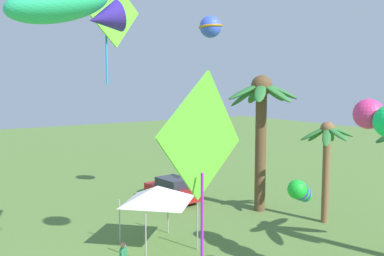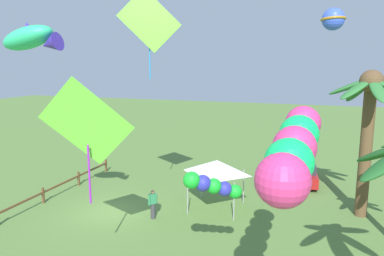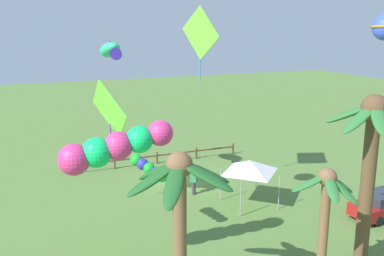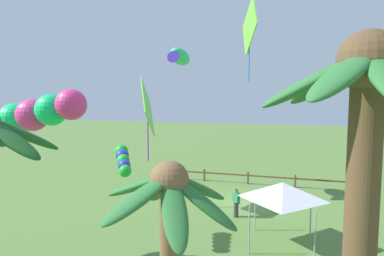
% 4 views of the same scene
% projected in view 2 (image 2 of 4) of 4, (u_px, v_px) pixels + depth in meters
% --- Properties ---
extents(ground_plane, '(120.00, 120.00, 0.00)m').
position_uv_depth(ground_plane, '(111.00, 212.00, 20.47)').
color(ground_plane, '#567A38').
extents(palm_tree_2, '(4.04, 4.22, 7.91)m').
position_uv_depth(palm_tree_2, '(369.00, 112.00, 18.99)').
color(palm_tree_2, brown).
rests_on(palm_tree_2, ground).
extents(rail_fence, '(13.81, 0.12, 0.95)m').
position_uv_depth(rail_fence, '(43.00, 194.00, 21.64)').
color(rail_fence, brown).
rests_on(rail_fence, ground).
extents(parked_car_0, '(4.05, 2.07, 1.51)m').
position_uv_depth(parked_car_0, '(303.00, 173.00, 25.16)').
color(parked_car_0, '#A51919').
rests_on(parked_car_0, ground).
extents(spectator_0, '(0.47, 0.41, 1.59)m').
position_uv_depth(spectator_0, '(153.00, 204.00, 19.47)').
color(spectator_0, '#38383D').
rests_on(spectator_0, ground).
extents(festival_tent, '(2.86, 2.86, 2.85)m').
position_uv_depth(festival_tent, '(217.00, 167.00, 20.57)').
color(festival_tent, '#9E9EA3').
rests_on(festival_tent, ground).
extents(kite_fish_0, '(1.27, 2.84, 1.42)m').
position_uv_depth(kite_fish_0, '(31.00, 38.00, 14.98)').
color(kite_fish_0, '#2DCC85').
extents(kite_ball_1, '(1.99, 1.99, 1.27)m').
position_uv_depth(kite_ball_1, '(333.00, 19.00, 20.86)').
color(kite_ball_1, '#3C5BEF').
extents(kite_diamond_2, '(1.25, 3.41, 4.95)m').
position_uv_depth(kite_diamond_2, '(87.00, 124.00, 13.70)').
color(kite_diamond_2, '#6FE13C').
extents(kite_diamond_4, '(1.13, 3.13, 4.57)m').
position_uv_depth(kite_diamond_4, '(149.00, 22.00, 18.41)').
color(kite_diamond_4, '#69E732').
extents(kite_tube_5, '(1.49, 1.98, 1.16)m').
position_uv_depth(kite_tube_5, '(211.00, 185.00, 13.35)').
color(kite_tube_5, green).
extents(kite_tube_6, '(4.81, 1.49, 2.03)m').
position_uv_depth(kite_tube_6, '(293.00, 151.00, 9.84)').
color(kite_tube_6, '#E83580').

